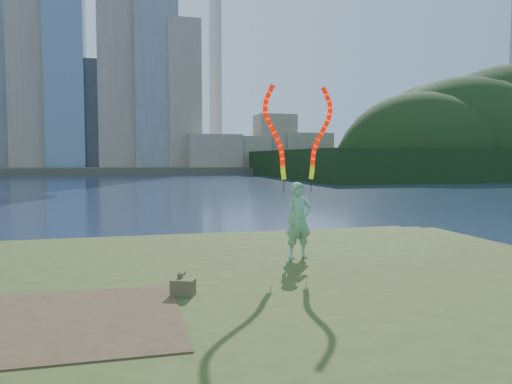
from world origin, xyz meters
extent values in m
plane|color=#1A2843|center=(0.00, 0.00, 0.00)|extent=(320.00, 320.00, 0.00)
cube|color=#3A4A1A|center=(0.00, -2.50, 0.15)|extent=(20.00, 18.00, 0.30)
cube|color=#3A4A1A|center=(0.00, -2.20, 0.40)|extent=(17.00, 15.00, 0.30)
cube|color=#3A4A1A|center=(0.00, -2.00, 0.65)|extent=(14.00, 12.00, 0.30)
cube|color=#47331E|center=(-2.20, -3.20, 0.81)|extent=(3.20, 3.00, 0.02)
cube|color=#464233|center=(0.00, 95.00, 0.60)|extent=(320.00, 40.00, 1.20)
cylinder|color=silver|center=(18.00, 102.00, 30.20)|extent=(2.80, 2.80, 58.00)
cube|color=black|center=(55.00, 60.00, 2.00)|extent=(70.00, 42.00, 4.00)
imported|color=#106F2C|center=(2.26, -0.02, 1.62)|extent=(0.65, 0.47, 1.64)
cylinder|color=black|center=(1.94, 0.05, 2.36)|extent=(0.02, 0.02, 0.30)
cylinder|color=black|center=(2.59, 0.13, 2.36)|extent=(0.02, 0.02, 0.30)
cube|color=#464128|center=(-0.47, -2.35, 0.93)|extent=(0.43, 0.36, 0.26)
cylinder|color=#464128|center=(-0.47, -2.17, 1.10)|extent=(0.17, 0.26, 0.09)
camera|label=1|loc=(-1.27, -10.11, 2.98)|focal=35.00mm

